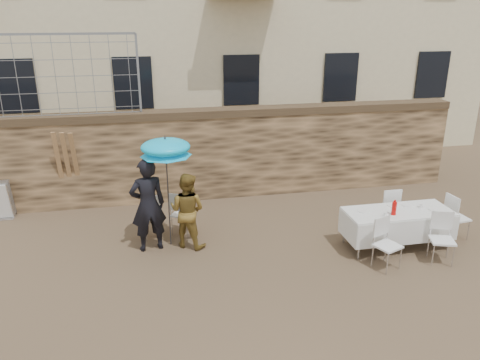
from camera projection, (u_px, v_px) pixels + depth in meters
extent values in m
plane|color=brown|center=(243.00, 312.00, 7.36)|extent=(80.00, 80.00, 0.00)
cube|color=brown|center=(202.00, 155.00, 11.59)|extent=(13.00, 0.50, 2.20)
imported|color=black|center=(148.00, 205.00, 9.00)|extent=(0.76, 0.58, 1.88)
imported|color=#AF8635|center=(187.00, 210.00, 9.20)|extent=(0.94, 0.89, 1.53)
cylinder|color=#3F3F44|center=(169.00, 202.00, 9.17)|extent=(0.03, 0.03, 1.88)
cone|color=#0ABDF4|center=(166.00, 150.00, 8.81)|extent=(0.98, 0.98, 0.22)
cube|color=white|center=(399.00, 212.00, 9.17)|extent=(2.10, 0.85, 0.05)
cylinder|color=silver|center=(360.00, 242.00, 8.80)|extent=(0.04, 0.04, 0.74)
cylinder|color=silver|center=(450.00, 233.00, 9.15)|extent=(0.04, 0.04, 0.74)
cylinder|color=silver|center=(345.00, 226.00, 9.44)|extent=(0.04, 0.04, 0.74)
cylinder|color=silver|center=(430.00, 218.00, 9.79)|extent=(0.04, 0.04, 0.74)
cylinder|color=red|center=(394.00, 208.00, 8.94)|extent=(0.09, 0.09, 0.26)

